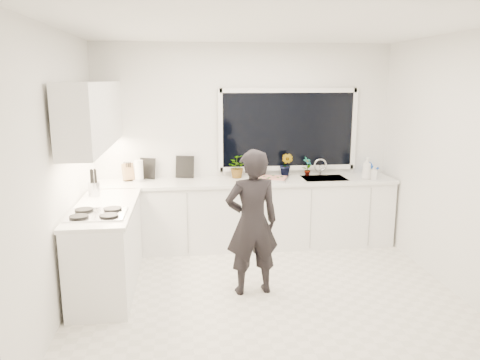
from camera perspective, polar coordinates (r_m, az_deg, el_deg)
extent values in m
cube|color=beige|center=(5.13, 3.07, -13.66)|extent=(4.00, 3.50, 0.02)
cube|color=white|center=(6.42, 0.52, 4.34)|extent=(4.00, 0.02, 2.70)
cube|color=white|center=(4.78, -21.19, 0.80)|extent=(0.02, 3.50, 2.70)
cube|color=white|center=(5.42, 24.67, 1.77)|extent=(0.02, 3.50, 2.70)
cube|color=white|center=(4.64, 3.46, 18.15)|extent=(4.00, 3.50, 0.02)
cube|color=black|center=(6.46, 5.88, 6.12)|extent=(1.80, 0.02, 1.00)
cube|color=white|center=(6.31, 0.87, -4.26)|extent=(3.92, 0.58, 0.88)
cube|color=white|center=(5.28, -15.90, -8.06)|extent=(0.58, 1.60, 0.88)
cube|color=silver|center=(6.19, 0.89, -0.19)|extent=(3.94, 0.62, 0.04)
cube|color=silver|center=(5.15, -16.19, -3.24)|extent=(0.62, 1.60, 0.04)
cube|color=white|center=(5.35, -17.48, 7.60)|extent=(0.34, 2.10, 0.70)
cube|color=silver|center=(6.42, 10.20, -0.19)|extent=(0.58, 0.42, 0.14)
cylinder|color=silver|center=(6.58, 9.75, 1.54)|extent=(0.03, 0.03, 0.22)
cube|color=black|center=(4.81, -17.11, -3.94)|extent=(0.56, 0.48, 0.03)
imported|color=black|center=(4.87, 1.48, -5.21)|extent=(0.60, 0.43, 1.54)
cube|color=silver|center=(6.21, 3.81, 0.16)|extent=(0.51, 0.45, 0.03)
cube|color=red|center=(6.21, 3.81, 0.31)|extent=(0.46, 0.40, 0.01)
cylinder|color=blue|center=(6.77, 15.33, 1.19)|extent=(0.14, 0.14, 0.13)
cylinder|color=white|center=(6.24, -12.21, 1.04)|extent=(0.14, 0.14, 0.26)
cube|color=#9B6848|center=(6.30, -13.49, 0.90)|extent=(0.16, 0.15, 0.22)
cylinder|color=silver|center=(5.58, -17.35, -1.06)|extent=(0.14, 0.14, 0.16)
cube|color=black|center=(6.37, -11.22, 1.40)|extent=(0.21, 0.10, 0.28)
cube|color=black|center=(6.34, -6.74, 1.60)|extent=(0.25, 0.08, 0.30)
imported|color=#26662D|center=(6.30, -0.50, 1.60)|extent=(0.35, 0.35, 0.30)
imported|color=#26662D|center=(6.35, 2.58, 1.52)|extent=(0.20, 0.20, 0.26)
imported|color=#26662D|center=(6.41, 5.67, 1.86)|extent=(0.23, 0.23, 0.33)
imported|color=#26662D|center=(6.49, 8.20, 1.64)|extent=(0.17, 0.16, 0.26)
imported|color=#D8BF66|center=(6.42, 15.20, 1.41)|extent=(0.17, 0.17, 0.31)
imported|color=#D8BF66|center=(6.47, 15.97, 0.95)|extent=(0.12, 0.12, 0.20)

